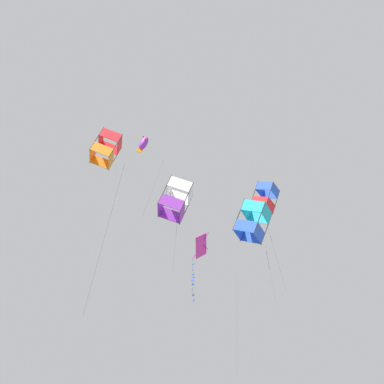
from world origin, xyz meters
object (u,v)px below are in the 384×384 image
(kite_diamond_mid_left, at_px, (201,248))
(kite_box_far_centre, at_px, (265,198))
(kite_fish_near_right, at_px, (144,144))
(kite_box_near_left, at_px, (253,222))
(kite_box_upper_right, at_px, (106,149))
(kite_box_low_drifter, at_px, (176,200))

(kite_diamond_mid_left, bearing_deg, kite_box_far_centre, -58.59)
(kite_fish_near_right, bearing_deg, kite_box_near_left, -131.97)
(kite_box_far_centre, xyz_separation_m, kite_box_upper_right, (-8.74, 7.84, -2.73))
(kite_box_near_left, distance_m, kite_fish_near_right, 10.52)
(kite_box_far_centre, bearing_deg, kite_diamond_mid_left, 149.20)
(kite_box_far_centre, bearing_deg, kite_fish_near_right, 125.62)
(kite_box_far_centre, bearing_deg, kite_box_upper_right, 161.90)
(kite_box_near_left, bearing_deg, kite_box_upper_right, 141.68)
(kite_box_low_drifter, height_order, kite_fish_near_right, kite_fish_near_right)
(kite_box_near_left, relative_size, kite_box_upper_right, 0.60)
(kite_box_low_drifter, bearing_deg, kite_fish_near_right, 64.47)
(kite_box_near_left, bearing_deg, kite_box_low_drifter, 84.00)
(kite_box_near_left, distance_m, kite_box_upper_right, 8.35)
(kite_box_far_centre, height_order, kite_box_upper_right, kite_box_far_centre)
(kite_box_low_drifter, relative_size, kite_box_far_centre, 0.84)
(kite_diamond_mid_left, relative_size, kite_fish_near_right, 1.21)
(kite_box_low_drifter, height_order, kite_box_upper_right, kite_box_low_drifter)
(kite_diamond_mid_left, bearing_deg, kite_fish_near_right, 69.22)
(kite_fish_near_right, bearing_deg, kite_box_upper_right, 157.20)
(kite_diamond_mid_left, relative_size, kite_box_upper_right, 0.87)
(kite_diamond_mid_left, distance_m, kite_box_upper_right, 7.60)
(kite_box_low_drifter, distance_m, kite_box_upper_right, 7.06)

